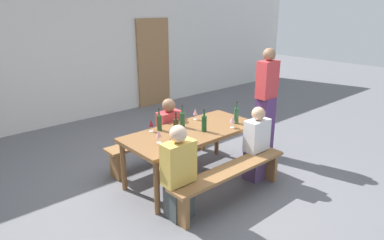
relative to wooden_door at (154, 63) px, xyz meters
name	(u,v)px	position (x,y,z in m)	size (l,w,h in m)	color
ground_plane	(192,179)	(-1.90, -3.58, -1.05)	(24.00, 24.00, 0.00)	slate
back_wall	(74,45)	(-1.90, 0.14, 0.55)	(14.00, 0.20, 3.20)	silver
wooden_door	(154,63)	(0.00, 0.00, 0.00)	(0.90, 0.06, 2.10)	#9E7247
tasting_table	(192,135)	(-1.90, -3.58, -0.38)	(1.94, 0.88, 0.75)	brown
bench_near	(231,175)	(-1.90, -4.32, -0.70)	(1.84, 0.30, 0.45)	olive
bench_far	(161,142)	(-1.90, -2.84, -0.70)	(1.84, 0.30, 0.45)	olive
wine_bottle_0	(236,115)	(-1.22, -3.78, -0.18)	(0.07, 0.07, 0.33)	#234C2D
wine_bottle_1	(204,123)	(-1.80, -3.72, -0.18)	(0.07, 0.07, 0.32)	#194723
wine_bottle_2	(182,119)	(-1.91, -3.39, -0.19)	(0.07, 0.07, 0.32)	#234C2D
wine_bottle_3	(176,128)	(-2.23, -3.64, -0.17)	(0.07, 0.07, 0.35)	#332814
wine_bottle_4	(159,122)	(-2.23, -3.28, -0.18)	(0.07, 0.07, 0.31)	#234C2D
wine_glass_0	(232,120)	(-1.40, -3.87, -0.18)	(0.08, 0.08, 0.16)	silver
wine_glass_1	(159,134)	(-2.51, -3.64, -0.18)	(0.07, 0.07, 0.17)	silver
wine_glass_2	(195,112)	(-1.55, -3.26, -0.18)	(0.07, 0.07, 0.17)	silver
wine_glass_3	(151,124)	(-2.35, -3.25, -0.18)	(0.06, 0.06, 0.17)	silver
wine_glass_4	(172,138)	(-2.45, -3.85, -0.19)	(0.07, 0.07, 0.16)	silver
seated_guest_near_0	(179,175)	(-2.62, -4.17, -0.51)	(0.39, 0.24, 1.15)	#424948
seated_guest_near_1	(256,146)	(-1.21, -4.17, -0.54)	(0.36, 0.24, 1.08)	#553D67
seated_guest_far_0	(169,134)	(-1.84, -2.99, -0.54)	(0.36, 0.24, 1.07)	#3C4064
standing_host	(266,105)	(-0.48, -3.75, -0.18)	(0.34, 0.24, 1.78)	#51316A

